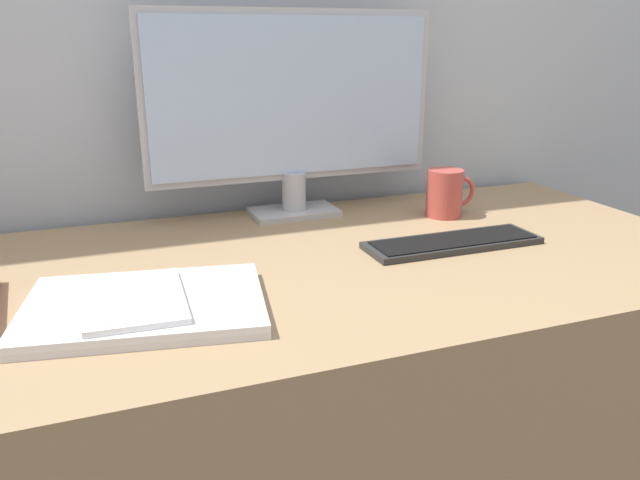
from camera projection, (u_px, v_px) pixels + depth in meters
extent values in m
cube|color=#997A56|center=(322.00, 432.00, 1.21)|extent=(1.48, 0.72, 0.71)
cube|color=#B7B7BC|center=(294.00, 212.00, 1.36)|extent=(0.19, 0.11, 0.01)
cylinder|color=#B7B7BC|center=(294.00, 191.00, 1.35)|extent=(0.05, 0.05, 0.08)
cube|color=#B7B7BC|center=(292.00, 97.00, 1.29)|extent=(0.62, 0.01, 0.35)
cube|color=#ADC6E5|center=(293.00, 97.00, 1.28)|extent=(0.59, 0.01, 0.32)
cube|color=#282828|center=(453.00, 243.00, 1.16)|extent=(0.34, 0.10, 0.01)
cube|color=black|center=(454.00, 240.00, 1.16)|extent=(0.31, 0.08, 0.00)
cube|color=silver|center=(146.00, 309.00, 0.88)|extent=(0.37, 0.29, 0.01)
cube|color=silver|center=(145.00, 303.00, 0.88)|extent=(0.37, 0.29, 0.01)
cube|color=white|center=(135.00, 299.00, 0.87)|extent=(0.14, 0.20, 0.01)
cube|color=silver|center=(134.00, 296.00, 0.86)|extent=(0.11, 0.14, 0.00)
cylinder|color=#B7473D|center=(444.00, 193.00, 1.34)|extent=(0.08, 0.08, 0.10)
torus|color=#B7473D|center=(461.00, 191.00, 1.35)|extent=(0.07, 0.01, 0.07)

